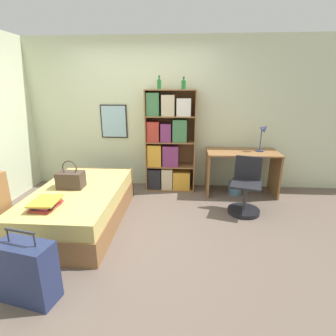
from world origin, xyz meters
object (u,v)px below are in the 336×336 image
Objects in this scene: book_stack_on_bed at (45,204)px; bottle_green at (159,84)px; bottle_brown at (184,84)px; desk_lamp at (264,133)px; desk at (242,164)px; bookcase at (168,144)px; bed at (80,206)px; waste_bin at (235,188)px; handbag at (71,179)px; desk_chair at (245,195)px; suitcase at (28,272)px.

book_stack_on_bed is 2.52m from bottle_green.
desk_lamp is at bearing -3.34° from bottle_brown.
desk_lamp is (0.32, 0.04, 0.54)m from desk.
bookcase is 1.02m from bottle_brown.
bed is 8.28× the size of waste_bin.
bottle_green is 1.89m from desk_lamp.
bottle_green is at bearing 59.34° from book_stack_on_bed.
desk_chair is (2.41, 0.42, -0.34)m from handbag.
handbag is (-0.11, 0.04, 0.36)m from bed.
bottle_green is at bearing 71.70° from suitcase.
book_stack_on_bed is 0.21× the size of bookcase.
waste_bin is (2.42, 1.71, -0.43)m from book_stack_on_bed.
desk_chair is (0.94, -0.86, -1.55)m from bottle_brown.
desk is at bearing 48.29° from suitcase.
bed is 2.30× the size of desk_chair.
bookcase is 7.67× the size of waste_bin.
desk_chair is at bearing 9.93° from handbag.
desk_chair is (2.44, 1.04, -0.28)m from book_stack_on_bed.
desk_lamp reaches higher than suitcase.
bookcase is 1.61m from desk_lamp.
desk_lamp reaches higher than waste_bin.
bottle_green reaches higher than bed.
bottle_brown is (1.47, 1.28, 1.21)m from handbag.
book_stack_on_bed is 2.99m from waste_bin.
suitcase is 3.20m from bottle_green.
bottle_brown reaches higher than desk_lamp.
bottle_green is 0.45× the size of desk_lamp.
bed is 1.59× the size of desk.
bottle_brown is at bearing 43.97° from bed.
bottle_brown reaches higher than desk.
desk is at bearing -6.90° from bottle_brown.
bed is 1.82m from bookcase.
bottle_brown is 1.95m from waste_bin.
waste_bin is at bearing -6.82° from bottle_green.
suitcase is 3.35m from bottle_brown.
desk_lamp reaches higher than book_stack_on_bed.
bookcase is at bearing 174.39° from desk.
bookcase is 8.24× the size of bottle_green.
bookcase is 1.47× the size of desk.
bed reaches higher than waste_bin.
desk is 0.42m from waste_bin.
handbag reaches higher than desk.
handbag is at bearing -170.07° from desk_chair.
bookcase is 1.58m from desk_chair.
bottle_brown reaches higher than handbag.
handbag is 0.55× the size of suitcase.
bed is at bearing 76.54° from book_stack_on_bed.
handbag is 0.32× the size of desk.
handbag is 1.04× the size of book_stack_on_bed.
bottle_green is 2.16m from waste_bin.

